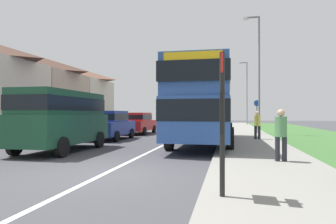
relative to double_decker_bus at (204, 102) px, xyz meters
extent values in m
plane|color=#424247|center=(-1.92, -7.80, -2.14)|extent=(120.00, 120.00, 0.00)
cube|color=silver|center=(-1.92, 0.20, -2.14)|extent=(0.14, 60.00, 0.01)
cube|color=gray|center=(2.28, -1.80, -2.08)|extent=(3.20, 68.00, 0.12)
cube|color=#284C93|center=(0.00, 0.00, -0.82)|extent=(2.50, 10.02, 1.65)
cube|color=#284C93|center=(0.00, 0.00, 0.78)|extent=(2.45, 9.82, 1.55)
cube|color=black|center=(0.00, 0.00, -0.49)|extent=(2.52, 10.07, 0.76)
cube|color=black|center=(0.00, 0.00, 0.86)|extent=(2.52, 10.07, 0.72)
cube|color=gold|center=(0.00, -4.96, 1.28)|extent=(2.00, 0.08, 0.44)
cylinder|color=black|center=(-1.25, 3.11, -1.64)|extent=(0.30, 1.00, 1.00)
cylinder|color=black|center=(1.25, 3.11, -1.64)|extent=(0.30, 1.00, 1.00)
cylinder|color=black|center=(-1.25, -2.75, -1.64)|extent=(0.30, 1.00, 1.00)
cylinder|color=black|center=(1.25, -2.75, -1.64)|extent=(0.30, 1.00, 1.00)
cube|color=#19472D|center=(-5.49, -3.98, -1.21)|extent=(1.95, 4.91, 1.14)
cube|color=#19472D|center=(-5.49, -3.98, -0.18)|extent=(1.72, 4.52, 0.93)
cube|color=black|center=(-5.49, -3.98, -0.22)|extent=(1.76, 4.57, 0.52)
cylinder|color=black|center=(-6.44, -2.45, -1.78)|extent=(0.20, 0.72, 0.72)
cylinder|color=black|center=(-4.53, -2.45, -1.78)|extent=(0.20, 0.72, 0.72)
cylinder|color=black|center=(-6.44, -5.50, -1.78)|extent=(0.20, 0.72, 0.72)
cylinder|color=black|center=(-4.53, -5.50, -1.78)|extent=(0.20, 0.72, 0.72)
cube|color=navy|center=(-5.64, 1.48, -1.46)|extent=(1.78, 4.08, 0.77)
cube|color=navy|center=(-5.64, 1.27, -0.76)|extent=(1.56, 2.24, 0.63)
cube|color=black|center=(-5.64, 1.27, -0.79)|extent=(1.60, 2.26, 0.35)
cylinder|color=black|center=(-6.51, 2.74, -1.84)|extent=(0.20, 0.60, 0.60)
cylinder|color=black|center=(-4.77, 2.74, -1.84)|extent=(0.20, 0.60, 0.60)
cylinder|color=black|center=(-6.51, 0.21, -1.84)|extent=(0.20, 0.60, 0.60)
cylinder|color=black|center=(-4.77, 0.21, -1.84)|extent=(0.20, 0.60, 0.60)
cube|color=#B21E1E|center=(-5.46, 6.53, -1.48)|extent=(1.70, 4.50, 0.72)
cube|color=#B21E1E|center=(-5.46, 6.30, -0.83)|extent=(1.50, 2.48, 0.59)
cube|color=black|center=(-5.46, 6.30, -0.86)|extent=(1.53, 2.50, 0.33)
cylinder|color=black|center=(-6.29, 7.92, -1.84)|extent=(0.20, 0.60, 0.60)
cylinder|color=black|center=(-4.63, 7.92, -1.84)|extent=(0.20, 0.60, 0.60)
cylinder|color=black|center=(-6.29, 5.13, -1.84)|extent=(0.20, 0.60, 0.60)
cylinder|color=black|center=(-4.63, 5.13, -1.84)|extent=(0.20, 0.60, 0.60)
cylinder|color=#23232D|center=(2.62, -5.63, -1.72)|extent=(0.14, 0.14, 0.85)
cylinder|color=#23232D|center=(2.82, -5.63, -1.72)|extent=(0.14, 0.14, 0.85)
cylinder|color=#518C56|center=(2.72, -5.63, -0.99)|extent=(0.34, 0.34, 0.60)
sphere|color=tan|center=(2.72, -5.63, -0.58)|extent=(0.22, 0.22, 0.22)
cylinder|color=#23232D|center=(2.66, 2.21, -1.72)|extent=(0.14, 0.14, 0.85)
cylinder|color=#23232D|center=(2.86, 2.21, -1.72)|extent=(0.14, 0.14, 0.85)
cylinder|color=#D1C14C|center=(2.76, 2.21, -0.99)|extent=(0.34, 0.34, 0.60)
sphere|color=tan|center=(2.76, 2.21, -0.58)|extent=(0.22, 0.22, 0.22)
cylinder|color=black|center=(1.08, -9.78, -0.84)|extent=(0.09, 0.09, 2.60)
cube|color=red|center=(1.08, -9.78, 0.26)|extent=(0.04, 0.44, 0.32)
cube|color=black|center=(1.08, -9.76, -0.59)|extent=(0.06, 0.52, 0.68)
cylinder|color=slate|center=(3.23, 7.69, -1.09)|extent=(0.08, 0.08, 2.10)
cylinder|color=blue|center=(3.23, 7.69, 0.16)|extent=(0.44, 0.03, 0.44)
cylinder|color=slate|center=(3.29, 6.61, 2.03)|extent=(0.12, 0.12, 8.35)
cube|color=slate|center=(2.84, 6.61, 6.16)|extent=(0.90, 0.10, 0.10)
cube|color=silver|center=(2.39, 6.61, 6.09)|extent=(0.36, 0.20, 0.14)
cylinder|color=slate|center=(3.52, 24.59, 1.94)|extent=(0.12, 0.12, 8.17)
cube|color=slate|center=(3.07, 24.59, 5.98)|extent=(0.90, 0.10, 0.10)
cube|color=silver|center=(2.62, 24.59, 5.91)|extent=(0.36, 0.20, 0.14)
cube|color=tan|center=(-15.94, 8.95, 0.45)|extent=(7.40, 6.27, 5.19)
pyramid|color=#4C3328|center=(-15.94, 8.95, 3.86)|extent=(7.40, 6.27, 1.62)
cube|color=beige|center=(-15.94, 15.35, 0.45)|extent=(7.40, 6.27, 5.19)
pyramid|color=brown|center=(-15.94, 15.35, 3.86)|extent=(7.40, 6.27, 1.62)
camera|label=1|loc=(1.19, -14.96, -0.60)|focal=31.75mm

